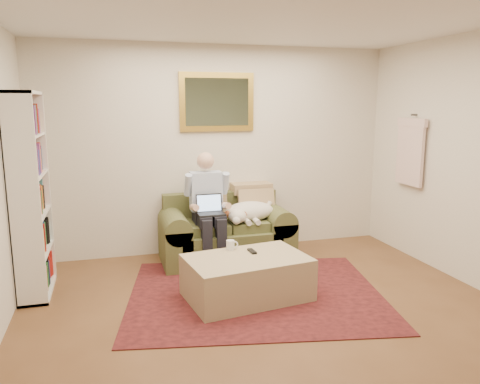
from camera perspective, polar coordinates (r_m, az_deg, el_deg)
name	(u,v)px	position (r m, az deg, el deg)	size (l,w,h in m)	color
room_shell	(276,174)	(3.92, 4.47, 2.15)	(4.51, 5.00, 2.61)	brown
rug	(255,294)	(4.81, 1.90, -12.27)	(2.49, 1.99, 0.01)	black
sofa	(226,237)	(5.75, -1.75, -5.56)	(1.57, 0.80, 0.94)	brown
seated_man	(209,210)	(5.46, -3.79, -2.23)	(0.52, 0.74, 1.32)	#8CA1D8
laptop	(210,209)	(5.39, -3.66, -2.03)	(0.30, 0.24, 0.22)	black
sleeping_dog	(250,211)	(5.66, 1.20, -2.36)	(0.65, 0.41, 0.24)	white
ottoman	(247,278)	(4.64, 0.85, -10.40)	(1.15, 0.73, 0.42)	tan
coffee_mug	(230,245)	(4.78, -1.18, -6.49)	(0.08, 0.08, 0.10)	white
tv_remote	(252,251)	(4.72, 1.48, -7.23)	(0.05, 0.15, 0.02)	black
bookshelf	(30,195)	(5.02, -24.21, -0.36)	(0.28, 0.80, 2.00)	white
wall_mirror	(217,102)	(5.91, -2.82, 10.90)	(0.94, 0.04, 0.72)	gold
hanging_shirt	(410,148)	(6.06, 20.06, 5.05)	(0.06, 0.52, 0.90)	#F3D3C9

